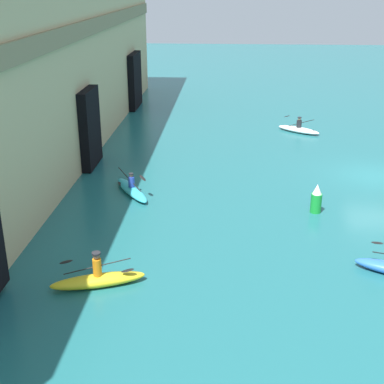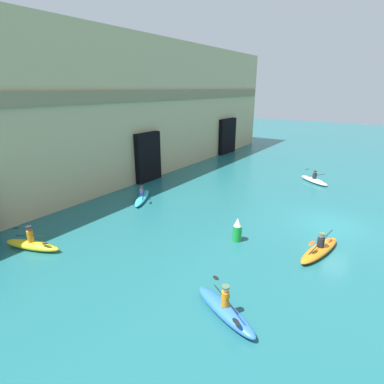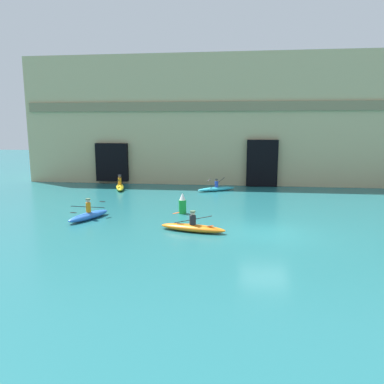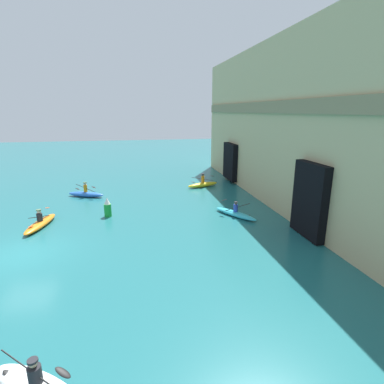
{
  "view_description": "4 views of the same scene",
  "coord_description": "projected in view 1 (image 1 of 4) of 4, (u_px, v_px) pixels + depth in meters",
  "views": [
    {
      "loc": [
        -26.68,
        7.72,
        9.56
      ],
      "look_at": [
        -5.26,
        9.18,
        0.96
      ],
      "focal_mm": 50.0,
      "sensor_mm": 36.0,
      "label": 1
    },
    {
      "loc": [
        -17.96,
        -2.32,
        7.71
      ],
      "look_at": [
        -5.19,
        6.45,
        2.32
      ],
      "focal_mm": 28.0,
      "sensor_mm": 36.0,
      "label": 2
    },
    {
      "loc": [
        -1.5,
        -18.9,
        5.48
      ],
      "look_at": [
        -4.59,
        6.4,
        0.91
      ],
      "focal_mm": 35.0,
      "sensor_mm": 36.0,
      "label": 3
    },
    {
      "loc": [
        14.93,
        5.64,
        6.89
      ],
      "look_at": [
        -5.51,
        9.67,
        1.22
      ],
      "focal_mm": 28.0,
      "sensor_mm": 36.0,
      "label": 4
    }
  ],
  "objects": [
    {
      "name": "ground_plane",
      "position": [
        375.0,
        176.0,
        27.77
      ],
      "size": [
        120.0,
        120.0,
        0.0
      ],
      "primitive_type": "plane",
      "color": "#1E6066"
    },
    {
      "name": "cliff_bluff",
      "position": [
        15.0,
        55.0,
        27.58
      ],
      "size": [
        44.98,
        7.51,
        11.79
      ],
      "color": "tan",
      "rests_on": "ground"
    },
    {
      "name": "kayak_white",
      "position": [
        299.0,
        129.0,
        35.61
      ],
      "size": [
        2.42,
        2.93,
        1.07
      ],
      "rotation": [
        0.0,
        0.0,
        4.09
      ],
      "color": "white",
      "rests_on": "ground"
    },
    {
      "name": "kayak_yellow",
      "position": [
        98.0,
        279.0,
        17.75
      ],
      "size": [
        1.61,
        3.19,
        1.27
      ],
      "rotation": [
        0.0,
        0.0,
        1.89
      ],
      "color": "yellow",
      "rests_on": "ground"
    },
    {
      "name": "kayak_cyan",
      "position": [
        132.0,
        189.0,
        25.48
      ],
      "size": [
        3.31,
        2.33,
        1.13
      ],
      "rotation": [
        0.0,
        0.0,
        3.68
      ],
      "color": "#33B2C6",
      "rests_on": "ground"
    },
    {
      "name": "marker_buoy",
      "position": [
        316.0,
        199.0,
        23.27
      ],
      "size": [
        0.48,
        0.48,
        1.31
      ],
      "color": "green",
      "rests_on": "ground"
    }
  ]
}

